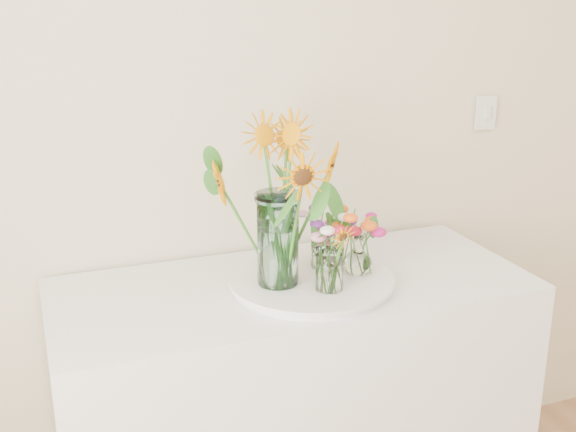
# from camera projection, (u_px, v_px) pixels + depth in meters

# --- Properties ---
(counter) EXTENTS (1.40, 0.60, 0.90)m
(counter) POSITION_uv_depth(u_px,v_px,m) (293.00, 415.00, 2.26)
(counter) COLOR white
(counter) RESTS_ON ground_plane
(tray) EXTENTS (0.45, 0.45, 0.02)m
(tray) POSITION_uv_depth(u_px,v_px,m) (311.00, 283.00, 2.08)
(tray) COLOR white
(tray) RESTS_ON counter
(mason_jar) EXTENTS (0.13, 0.13, 0.27)m
(mason_jar) POSITION_uv_depth(u_px,v_px,m) (278.00, 240.00, 2.00)
(mason_jar) COLOR #A3D4D4
(mason_jar) RESTS_ON tray
(sunflower_bouquet) EXTENTS (0.64, 0.64, 0.48)m
(sunflower_bouquet) POSITION_uv_depth(u_px,v_px,m) (278.00, 204.00, 1.96)
(sunflower_bouquet) COLOR orange
(sunflower_bouquet) RESTS_ON tray
(small_vase_a) EXTENTS (0.10, 0.10, 0.13)m
(small_vase_a) POSITION_uv_depth(u_px,v_px,m) (329.00, 269.00, 1.98)
(small_vase_a) COLOR white
(small_vase_a) RESTS_ON tray
(wildflower_posy_a) EXTENTS (0.17, 0.17, 0.22)m
(wildflower_posy_a) POSITION_uv_depth(u_px,v_px,m) (330.00, 253.00, 1.96)
(wildflower_posy_a) COLOR #FC5E15
(wildflower_posy_a) RESTS_ON tray
(small_vase_b) EXTENTS (0.10, 0.10, 0.12)m
(small_vase_b) POSITION_uv_depth(u_px,v_px,m) (358.00, 255.00, 2.10)
(small_vase_b) COLOR white
(small_vase_b) RESTS_ON tray
(wildflower_posy_b) EXTENTS (0.20, 0.20, 0.21)m
(wildflower_posy_b) POSITION_uv_depth(u_px,v_px,m) (359.00, 241.00, 2.08)
(wildflower_posy_b) COLOR #FC5E15
(wildflower_posy_b) RESTS_ON tray
(small_vase_c) EXTENTS (0.08, 0.08, 0.10)m
(small_vase_c) POSITION_uv_depth(u_px,v_px,m) (321.00, 251.00, 2.15)
(small_vase_c) COLOR white
(small_vase_c) RESTS_ON tray
(wildflower_posy_c) EXTENTS (0.18, 0.18, 0.19)m
(wildflower_posy_c) POSITION_uv_depth(u_px,v_px,m) (321.00, 237.00, 2.14)
(wildflower_posy_c) COLOR #FC5E15
(wildflower_posy_c) RESTS_ON tray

